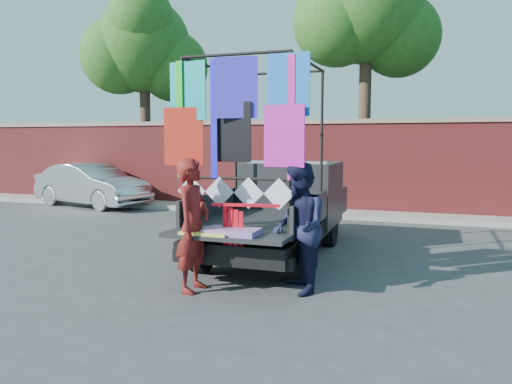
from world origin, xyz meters
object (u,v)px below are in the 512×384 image
(pickup_truck, at_px, (285,206))
(woman, at_px, (193,225))
(sedan, at_px, (92,185))
(man, at_px, (299,228))

(pickup_truck, bearing_deg, woman, -98.61)
(pickup_truck, relative_size, woman, 2.83)
(pickup_truck, relative_size, sedan, 1.27)
(man, bearing_deg, woman, -101.31)
(sedan, distance_m, man, 10.40)
(woman, bearing_deg, pickup_truck, -10.56)
(sedan, bearing_deg, pickup_truck, -103.61)
(sedan, relative_size, woman, 2.22)
(man, bearing_deg, sedan, -155.44)
(woman, bearing_deg, sedan, 43.46)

